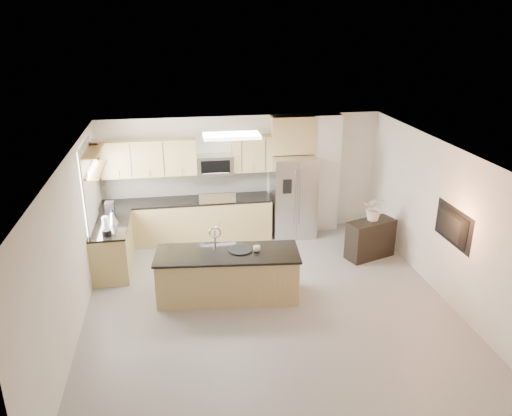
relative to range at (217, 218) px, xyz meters
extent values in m
plane|color=gray|center=(0.60, -2.92, -0.47)|extent=(6.50, 6.50, 0.00)
cube|color=white|center=(0.60, -2.92, 2.13)|extent=(6.00, 6.50, 0.02)
cube|color=beige|center=(0.60, 0.33, 0.83)|extent=(6.00, 0.02, 2.60)
cube|color=beige|center=(0.60, -6.17, 0.83)|extent=(6.00, 0.02, 2.60)
cube|color=beige|center=(-2.40, -2.92, 0.83)|extent=(0.02, 6.50, 2.60)
cube|color=beige|center=(3.60, -2.92, 0.83)|extent=(0.02, 6.50, 2.60)
cube|color=tan|center=(-0.63, 0.00, -0.03)|extent=(3.55, 0.65, 0.88)
cube|color=black|center=(-0.63, 0.00, 0.43)|extent=(3.55, 0.66, 0.04)
cube|color=silver|center=(-0.63, 0.32, 0.71)|extent=(3.55, 0.02, 0.52)
cube|color=tan|center=(-2.07, -1.07, -0.03)|extent=(0.65, 1.50, 0.88)
cube|color=black|center=(-2.07, -1.07, 0.43)|extent=(0.66, 1.50, 0.04)
cube|color=black|center=(0.00, 0.00, -0.02)|extent=(0.76, 0.64, 0.90)
cube|color=black|center=(0.00, 0.00, 0.44)|extent=(0.76, 0.62, 0.03)
cube|color=#B8B9BB|center=(0.00, -0.30, 0.56)|extent=(0.76, 0.04, 0.22)
cube|color=tan|center=(-1.34, 0.16, 1.35)|extent=(1.92, 0.33, 0.75)
cube|color=tan|center=(0.79, 0.16, 1.35)|extent=(0.82, 0.33, 0.75)
cube|color=#B8B9BB|center=(0.00, 0.13, 1.16)|extent=(0.76, 0.40, 0.40)
cube|color=black|center=(0.00, -0.07, 1.16)|extent=(0.60, 0.02, 0.28)
cube|color=#B8B9BB|center=(1.66, -0.05, 0.42)|extent=(0.92, 0.75, 1.78)
cube|color=gray|center=(1.66, -0.43, 0.42)|extent=(0.02, 0.01, 1.69)
cube|color=black|center=(1.44, -0.44, 0.78)|extent=(0.18, 0.03, 0.30)
cube|color=silver|center=(2.42, 0.18, 0.83)|extent=(0.60, 0.30, 2.60)
cube|color=white|center=(-2.38, -1.07, 1.18)|extent=(0.03, 1.05, 1.55)
cube|color=white|center=(-2.37, -1.07, 1.18)|extent=(0.03, 1.15, 1.65)
cube|color=brown|center=(-2.25, -0.97, 1.48)|extent=(0.30, 1.20, 0.04)
cube|color=brown|center=(-2.25, -0.97, 1.85)|extent=(0.30, 1.20, 0.04)
cube|color=white|center=(0.20, -1.32, 2.09)|extent=(1.00, 0.50, 0.06)
cube|color=tan|center=(-0.04, -2.45, -0.07)|extent=(2.42, 1.04, 0.80)
cube|color=black|center=(-0.04, -2.45, 0.34)|extent=(2.49, 1.11, 0.04)
cube|color=black|center=(-0.22, -2.45, 0.33)|extent=(0.50, 0.36, 0.01)
cylinder|color=#B8B9BB|center=(-0.22, -2.26, 0.53)|extent=(0.03, 0.03, 0.34)
torus|color=#B8B9BB|center=(-0.22, -2.31, 0.68)|extent=(0.21, 0.03, 0.21)
cube|color=black|center=(2.93, -1.40, -0.09)|extent=(1.05, 0.70, 0.77)
imported|color=white|center=(0.46, -2.48, 0.41)|extent=(0.14, 0.14, 0.10)
cylinder|color=black|center=(0.19, -2.41, 0.37)|extent=(0.46, 0.46, 0.02)
cylinder|color=black|center=(-2.07, -1.61, 0.50)|extent=(0.16, 0.16, 0.11)
cylinder|color=silver|center=(-2.07, -1.61, 0.68)|extent=(0.12, 0.12, 0.25)
cone|color=#B8B9BB|center=(-2.02, -1.06, 0.57)|extent=(0.22, 0.22, 0.24)
cylinder|color=black|center=(-2.02, -1.06, 0.70)|extent=(0.04, 0.04, 0.04)
cube|color=black|center=(-2.09, -0.75, 0.60)|extent=(0.17, 0.21, 0.31)
cylinder|color=#B8B9BB|center=(-2.09, -0.80, 0.53)|extent=(0.10, 0.10, 0.11)
imported|color=#B8B9BB|center=(-2.25, -0.60, 1.91)|extent=(0.39, 0.39, 0.08)
imported|color=silver|center=(2.99, -1.35, 0.67)|extent=(0.85, 0.81, 0.74)
imported|color=black|center=(3.51, -3.12, 0.88)|extent=(0.14, 1.08, 0.62)
camera|label=1|loc=(-0.78, -9.95, 4.06)|focal=35.00mm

